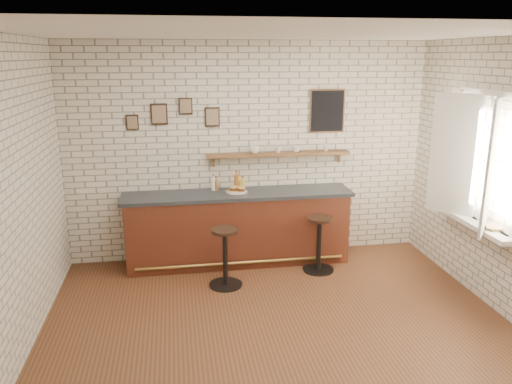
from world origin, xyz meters
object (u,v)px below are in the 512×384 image
shelf_cup_b (278,150)px  shelf_cup_c (296,149)px  book_upper (485,226)px  bar_stool_right (319,242)px  bitters_bottle_brown (216,185)px  condiment_bottle_yellow (243,184)px  shelf_cup_d (326,148)px  ciabatta_sandwich (237,189)px  bitters_bottle_amber (236,182)px  bar_counter (238,228)px  bitters_bottle_white (213,184)px  book_lower (487,228)px  bar_stool_left (225,256)px  sandwich_plate (237,192)px  shelf_cup_a (255,149)px

shelf_cup_b → shelf_cup_c: (0.26, 0.00, 0.00)m
book_upper → bar_stool_right: bearing=168.2°
bitters_bottle_brown → condiment_bottle_yellow: bitters_bottle_brown is taller
bitters_bottle_brown → shelf_cup_d: shelf_cup_d is taller
book_upper → shelf_cup_c: bearing=158.8°
ciabatta_sandwich → bar_stool_right: size_ratio=0.30×
bitters_bottle_brown → bitters_bottle_amber: 0.28m
bitters_bottle_brown → book_upper: bitters_bottle_brown is taller
bar_counter → bitters_bottle_brown: (-0.27, 0.16, 0.58)m
ciabatta_sandwich → book_upper: bearing=-33.0°
condiment_bottle_yellow → bitters_bottle_brown: bearing=180.0°
bitters_bottle_amber → shelf_cup_d: bearing=1.7°
bitters_bottle_white → bitters_bottle_amber: bitters_bottle_amber is taller
bar_counter → bitters_bottle_white: size_ratio=14.24×
shelf_cup_c → book_lower: (1.73, -1.88, -0.60)m
condiment_bottle_yellow → book_upper: condiment_bottle_yellow is taller
bar_stool_left → bar_stool_right: 1.31m
shelf_cup_b → shelf_cup_d: (0.69, 0.00, -0.00)m
bar_counter → sandwich_plate: bearing=118.9°
bitters_bottle_brown → bar_stool_right: size_ratio=0.26×
bar_stool_left → book_lower: size_ratio=3.23×
sandwich_plate → book_upper: 3.09m
bar_stool_left → book_upper: (2.84, -0.95, 0.56)m
sandwich_plate → bitters_bottle_brown: 0.31m
shelf_cup_d → book_upper: bearing=-76.7°
bitters_bottle_brown → bitters_bottle_amber: bearing=-0.0°
book_lower → shelf_cup_b: bearing=138.2°
bar_counter → ciabatta_sandwich: size_ratio=13.67×
bitters_bottle_white → shelf_cup_b: 1.01m
sandwich_plate → bar_stool_left: sandwich_plate is taller
bar_stool_right → shelf_cup_d: (0.25, 0.66, 1.14)m
condiment_bottle_yellow → bar_stool_right: size_ratio=0.24×
shelf_cup_b → book_upper: size_ratio=0.40×
bar_stool_right → condiment_bottle_yellow: bearing=146.4°
bitters_bottle_amber → shelf_cup_a: size_ratio=1.92×
shelf_cup_a → bar_stool_right: bearing=-41.4°
bar_stool_left → shelf_cup_d: 2.12m
condiment_bottle_yellow → shelf_cup_c: (0.76, 0.04, 0.46)m
bitters_bottle_brown → book_lower: 3.40m
sandwich_plate → shelf_cup_a: shelf_cup_a is taller
bar_stool_left → book_lower: book_lower is taller
ciabatta_sandwich → shelf_cup_b: shelf_cup_b is taller
ciabatta_sandwich → bitters_bottle_white: size_ratio=1.04×
condiment_bottle_yellow → shelf_cup_a: (0.17, 0.04, 0.47)m
bitters_bottle_brown → bitters_bottle_white: bitters_bottle_white is taller
bar_counter → shelf_cup_d: size_ratio=35.11×
bitters_bottle_brown → bar_stool_right: 1.60m
bitters_bottle_brown → bar_stool_left: 1.11m
ciabatta_sandwich → sandwich_plate: bearing=-180.0°
bar_stool_right → shelf_cup_c: size_ratio=6.88×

